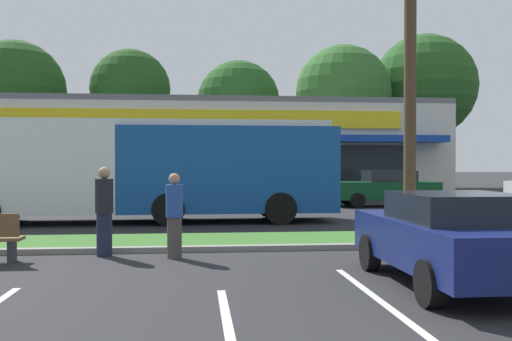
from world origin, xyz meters
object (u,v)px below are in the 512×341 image
(city_bus, at_px, (140,167))
(car_0, at_px, (452,237))
(utility_pole, at_px, (405,12))
(car_5, at_px, (385,188))
(pedestrian_mid, at_px, (104,211))
(pedestrian_far, at_px, (174,216))

(city_bus, relative_size, car_0, 2.95)
(utility_pole, xyz_separation_m, car_5, (3.18, 11.00, -4.81))
(car_5, distance_m, pedestrian_mid, 16.29)
(city_bus, height_order, pedestrian_far, city_bus)
(utility_pole, height_order, pedestrian_far, utility_pole)
(car_0, height_order, pedestrian_mid, pedestrian_mid)
(pedestrian_far, bearing_deg, pedestrian_mid, -99.29)
(city_bus, distance_m, pedestrian_mid, 6.81)
(utility_pole, height_order, pedestrian_mid, utility_pole)
(pedestrian_mid, bearing_deg, city_bus, 31.27)
(utility_pole, distance_m, city_bus, 9.37)
(pedestrian_mid, height_order, pedestrian_far, pedestrian_mid)
(car_0, bearing_deg, utility_pole, -12.48)
(car_5, height_order, pedestrian_mid, pedestrian_mid)
(utility_pole, distance_m, pedestrian_mid, 8.59)
(pedestrian_mid, bearing_deg, utility_pole, -44.13)
(car_5, height_order, pedestrian_far, pedestrian_far)
(car_5, xyz_separation_m, pedestrian_far, (-8.71, -13.15, 0.05))
(city_bus, bearing_deg, utility_pole, 143.30)
(pedestrian_mid, distance_m, pedestrian_far, 1.49)
(city_bus, relative_size, pedestrian_mid, 6.89)
(utility_pole, height_order, city_bus, utility_pole)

